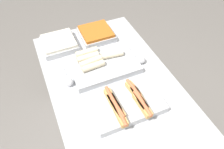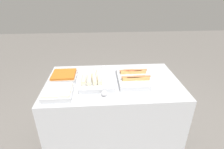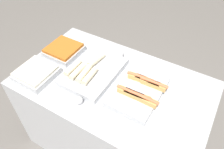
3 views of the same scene
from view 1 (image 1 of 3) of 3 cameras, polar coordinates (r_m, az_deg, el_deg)
name	(u,v)px [view 1 (image 1 of 3)]	position (r m, az deg, el deg)	size (l,w,h in m)	color
ground_plane	(112,138)	(2.29, 0.11, -16.35)	(12.00, 12.00, 0.00)	slate
counter	(112,115)	(1.91, 0.13, -10.65)	(1.45, 0.87, 0.87)	#B7BABF
tray_hotdogs	(126,103)	(1.41, 3.65, -7.42)	(0.33, 0.46, 0.10)	#B7BABF
tray_wraps	(102,64)	(1.64, -2.68, 2.88)	(0.35, 0.50, 0.10)	#B7BABF
tray_side_front	(59,43)	(1.86, -13.66, 7.89)	(0.27, 0.27, 0.07)	#B7BABF
tray_side_back	(96,34)	(1.92, -4.15, 10.56)	(0.27, 0.27, 0.07)	#B7BABF
serving_spoon_near	(69,82)	(1.56, -11.20, -1.84)	(0.23, 0.06, 0.06)	silver
serving_spoon_far	(141,60)	(1.70, 7.57, 3.90)	(0.24, 0.06, 0.06)	silver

